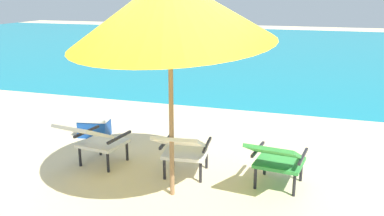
{
  "coord_description": "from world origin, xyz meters",
  "views": [
    {
      "loc": [
        1.56,
        -4.19,
        2.18
      ],
      "look_at": [
        0.0,
        0.67,
        0.75
      ],
      "focal_mm": 39.02,
      "sensor_mm": 36.0,
      "label": 1
    }
  ],
  "objects": [
    {
      "name": "ocean_band",
      "position": [
        0.0,
        12.35,
        0.0
      ],
      "size": [
        40.0,
        18.0,
        0.01
      ],
      "primitive_type": "cube",
      "color": "teal",
      "rests_on": "ground_plane"
    },
    {
      "name": "beach_umbrella_center",
      "position": [
        0.06,
        -0.24,
        2.01
      ],
      "size": [
        2.7,
        2.73,
        2.44
      ],
      "color": "olive",
      "rests_on": "ground_plane"
    },
    {
      "name": "lounge_chair_left",
      "position": [
        -1.12,
        0.13,
        0.4
      ],
      "size": [
        0.65,
        0.94,
        0.68
      ],
      "color": "silver",
      "rests_on": "ground_plane"
    },
    {
      "name": "lounge_chair_center",
      "position": [
        0.05,
        0.15,
        0.4
      ],
      "size": [
        0.62,
        0.93,
        0.68
      ],
      "color": "silver",
      "rests_on": "ground_plane"
    },
    {
      "name": "ground_plane",
      "position": [
        0.0,
        4.0,
        0.0
      ],
      "size": [
        40.0,
        40.0,
        0.0
      ],
      "primitive_type": "plane",
      "color": "beige"
    },
    {
      "name": "cooler_box",
      "position": [
        -1.77,
        1.22,
        0.16
      ],
      "size": [
        0.52,
        0.4,
        0.32
      ],
      "color": "#194CA5",
      "rests_on": "ground_plane"
    },
    {
      "name": "lounge_chair_right",
      "position": [
        1.14,
        0.19,
        0.4
      ],
      "size": [
        0.63,
        0.93,
        0.68
      ],
      "color": "#338E3D",
      "rests_on": "ground_plane"
    }
  ]
}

